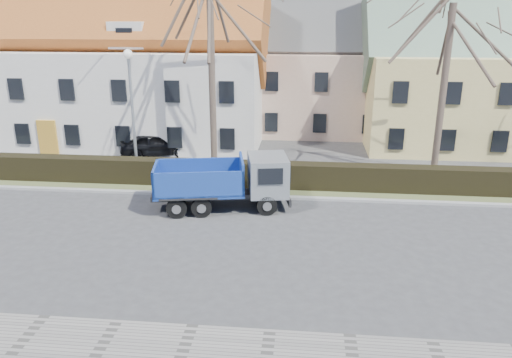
# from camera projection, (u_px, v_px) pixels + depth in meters

# --- Properties ---
(ground) EXTENTS (120.00, 120.00, 0.00)m
(ground) POSITION_uv_depth(u_px,v_px,m) (226.00, 237.00, 19.98)
(ground) COLOR #3C3D3F
(curb_far) EXTENTS (80.00, 0.30, 0.12)m
(curb_far) POSITION_uv_depth(u_px,v_px,m) (241.00, 196.00, 24.30)
(curb_far) COLOR gray
(curb_far) RESTS_ON ground
(grass_strip) EXTENTS (80.00, 3.00, 0.10)m
(grass_strip) POSITION_uv_depth(u_px,v_px,m) (245.00, 185.00, 25.81)
(grass_strip) COLOR #505B33
(grass_strip) RESTS_ON ground
(hedge) EXTENTS (60.00, 0.90, 1.30)m
(hedge) POSITION_uv_depth(u_px,v_px,m) (244.00, 175.00, 25.43)
(hedge) COLOR black
(hedge) RESTS_ON ground
(building_white) EXTENTS (26.80, 10.80, 9.50)m
(building_white) POSITION_uv_depth(u_px,v_px,m) (77.00, 69.00, 34.79)
(building_white) COLOR silver
(building_white) RESTS_ON ground
(building_pink) EXTENTS (10.80, 8.80, 8.00)m
(building_pink) POSITION_uv_depth(u_px,v_px,m) (320.00, 76.00, 37.17)
(building_pink) COLOR #C9A38E
(building_pink) RESTS_ON ground
(building_yellow) EXTENTS (18.80, 10.80, 8.50)m
(building_yellow) POSITION_uv_depth(u_px,v_px,m) (503.00, 80.00, 33.12)
(building_yellow) COLOR #DCC879
(building_yellow) RESTS_ON ground
(tree_1) EXTENTS (9.20, 9.20, 12.65)m
(tree_1) POSITION_uv_depth(u_px,v_px,m) (211.00, 57.00, 26.16)
(tree_1) COLOR #4F4137
(tree_1) RESTS_ON ground
(tree_2) EXTENTS (8.00, 8.00, 11.00)m
(tree_2) POSITION_uv_depth(u_px,v_px,m) (445.00, 76.00, 25.28)
(tree_2) COLOR #4F4137
(tree_2) RESTS_ON ground
(dump_truck) EXTENTS (6.63, 3.47, 2.52)m
(dump_truck) POSITION_uv_depth(u_px,v_px,m) (217.00, 182.00, 22.51)
(dump_truck) COLOR navy
(dump_truck) RESTS_ON ground
(streetlight) EXTENTS (0.54, 0.54, 6.88)m
(streetlight) POSITION_uv_depth(u_px,v_px,m) (133.00, 115.00, 26.05)
(streetlight) COLOR #959BA2
(streetlight) RESTS_ON ground
(cart_frame) EXTENTS (0.87, 0.63, 0.72)m
(cart_frame) POSITION_uv_depth(u_px,v_px,m) (185.00, 189.00, 24.32)
(cart_frame) COLOR silver
(cart_frame) RESTS_ON ground
(parked_car_a) EXTENTS (4.64, 2.89, 1.47)m
(parked_car_a) POSITION_uv_depth(u_px,v_px,m) (156.00, 144.00, 31.11)
(parked_car_a) COLOR black
(parked_car_a) RESTS_ON ground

